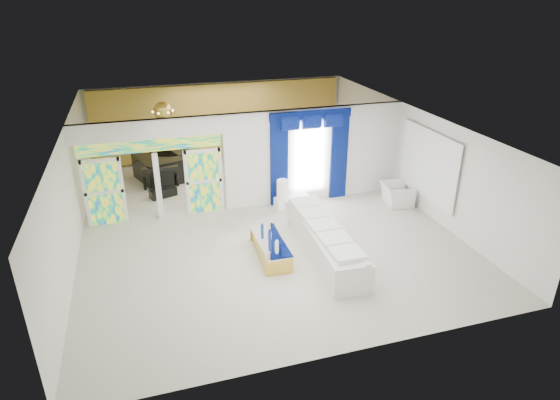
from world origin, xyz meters
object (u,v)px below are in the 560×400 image
object	(u,v)px
white_sofa	(324,241)
coffee_table	(270,248)
console_table	(292,202)
armchair	(397,194)
grand_piano	(159,168)

from	to	relation	value
white_sofa	coffee_table	size ratio (longest dim) A/B	2.07
console_table	armchair	xyz separation A→B (m)	(3.27, -0.74, 0.14)
coffee_table	grand_piano	distance (m)	6.69
console_table	coffee_table	bearing A→B (deg)	-118.63
console_table	armchair	size ratio (longest dim) A/B	1.09
console_table	grand_piano	world-z (taller)	grand_piano
white_sofa	coffee_table	xyz separation A→B (m)	(-1.35, 0.30, -0.16)
console_table	grand_piano	xyz separation A→B (m)	(-3.81, 3.59, 0.25)
console_table	grand_piano	size ratio (longest dim) A/B	0.63
console_table	grand_piano	distance (m)	5.24
coffee_table	console_table	size ratio (longest dim) A/B	1.76
console_table	grand_piano	bearing A→B (deg)	136.66
coffee_table	armchair	bearing A→B (deg)	22.16
white_sofa	console_table	xyz separation A→B (m)	(0.10, 2.96, -0.20)
coffee_table	console_table	bearing A→B (deg)	61.37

